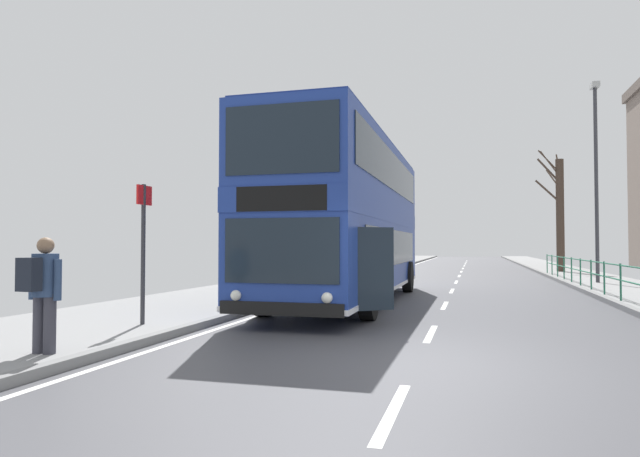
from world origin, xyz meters
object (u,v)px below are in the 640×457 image
at_px(bus_stop_sign_near, 143,238).
at_px(bare_tree_far_00, 559,212).
at_px(pedestrian_with_backpack, 43,286).
at_px(double_decker_bus_main, 349,219).
at_px(street_lamp_far_side, 596,167).

relative_size(bus_stop_sign_near, bare_tree_far_00, 0.37).
bearing_deg(pedestrian_with_backpack, double_decker_bus_main, 76.10).
xyz_separation_m(double_decker_bus_main, bare_tree_far_00, (7.94, 17.96, 1.10)).
relative_size(pedestrian_with_backpack, bus_stop_sign_near, 0.60).
height_order(street_lamp_far_side, bare_tree_far_00, street_lamp_far_side).
height_order(double_decker_bus_main, pedestrian_with_backpack, double_decker_bus_main).
bearing_deg(double_decker_bus_main, bus_stop_sign_near, -112.35).
relative_size(double_decker_bus_main, bus_stop_sign_near, 4.48).
xyz_separation_m(double_decker_bus_main, street_lamp_far_side, (7.99, 8.58, 2.35)).
distance_m(pedestrian_with_backpack, street_lamp_far_side, 20.58).
bearing_deg(bus_stop_sign_near, double_decker_bus_main, 67.65).
height_order(pedestrian_with_backpack, bare_tree_far_00, bare_tree_far_00).
bearing_deg(street_lamp_far_side, double_decker_bus_main, -132.94).
bearing_deg(bare_tree_far_00, double_decker_bus_main, -113.85).
bearing_deg(bare_tree_far_00, pedestrian_with_backpack, -110.68).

